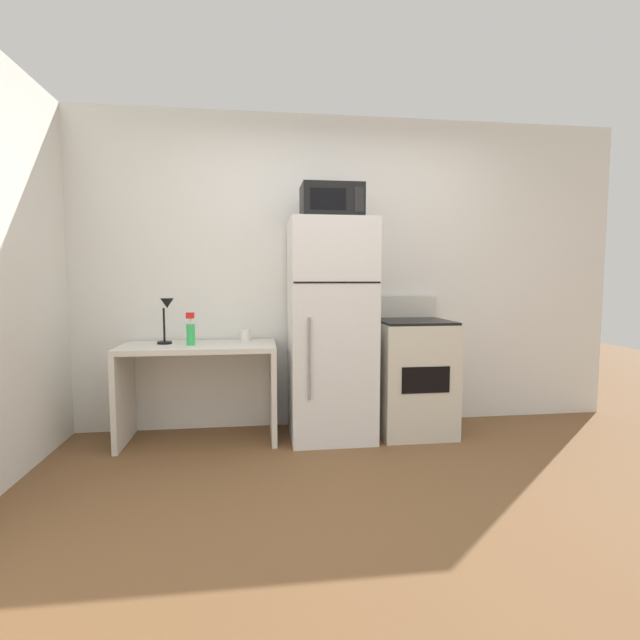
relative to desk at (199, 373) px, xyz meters
The scene contains 9 objects.
ground_plane 1.83m from the desk, 50.64° to the right, with size 12.00×12.00×0.00m, color brown.
wall_back_white 1.40m from the desk, 17.18° to the left, with size 5.00×0.10×2.60m, color white.
desk is the anchor object (origin of this frame).
desk_lamp 0.53m from the desk, 167.21° to the left, with size 0.14×0.12×0.35m.
coffee_mug 0.47m from the desk, 20.12° to the left, with size 0.08×0.08×0.10m, color white.
spray_bottle 0.33m from the desk, 147.37° to the right, with size 0.06×0.06×0.25m.
refrigerator 1.07m from the desk, ahead, with size 0.64×0.64×1.70m.
microwave 1.66m from the desk, ahead, with size 0.46×0.35×0.26m.
oven_range 1.70m from the desk, ahead, with size 0.58×0.61×1.10m.
Camera 1 is at (-0.66, -2.33, 1.26)m, focal length 26.58 mm.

